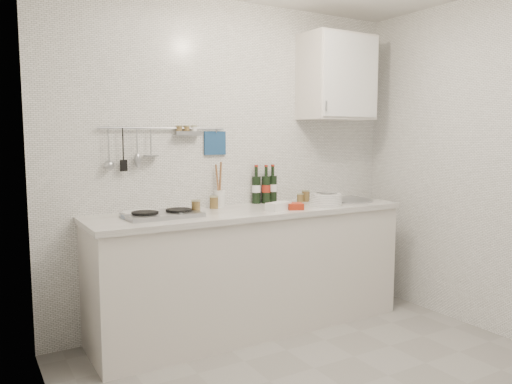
# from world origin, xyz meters

# --- Properties ---
(back_wall) EXTENTS (3.00, 0.02, 2.50)m
(back_wall) POSITION_xyz_m (0.00, 1.40, 1.25)
(back_wall) COLOR silver
(back_wall) RESTS_ON floor
(wall_left) EXTENTS (0.02, 2.80, 2.50)m
(wall_left) POSITION_xyz_m (-1.50, 0.00, 1.25)
(wall_left) COLOR silver
(wall_left) RESTS_ON floor
(counter) EXTENTS (2.44, 0.64, 0.96)m
(counter) POSITION_xyz_m (0.01, 1.10, 0.43)
(counter) COLOR silver
(counter) RESTS_ON floor
(wall_rail) EXTENTS (0.98, 0.09, 0.34)m
(wall_rail) POSITION_xyz_m (-0.60, 1.37, 1.43)
(wall_rail) COLOR #93969B
(wall_rail) RESTS_ON back_wall
(wall_cabinet) EXTENTS (0.60, 0.38, 0.70)m
(wall_cabinet) POSITION_xyz_m (0.90, 1.22, 1.95)
(wall_cabinet) COLOR silver
(wall_cabinet) RESTS_ON back_wall
(plate_stack_hob) EXTENTS (0.27, 0.27, 0.03)m
(plate_stack_hob) POSITION_xyz_m (-0.83, 1.18, 0.94)
(plate_stack_hob) COLOR #466D9E
(plate_stack_hob) RESTS_ON counter
(plate_stack_sink) EXTENTS (0.29, 0.27, 0.09)m
(plate_stack_sink) POSITION_xyz_m (0.64, 1.01, 0.96)
(plate_stack_sink) COLOR white
(plate_stack_sink) RESTS_ON counter
(wine_bottles) EXTENTS (0.22, 0.11, 0.31)m
(wine_bottles) POSITION_xyz_m (0.27, 1.34, 1.07)
(wine_bottles) COLOR black
(wine_bottles) RESTS_ON counter
(butter_dish) EXTENTS (0.21, 0.15, 0.06)m
(butter_dish) POSITION_xyz_m (0.14, 0.95, 0.95)
(butter_dish) COLOR white
(butter_dish) RESTS_ON counter
(strawberry_punnet) EXTENTS (0.14, 0.14, 0.05)m
(strawberry_punnet) POSITION_xyz_m (0.27, 0.92, 0.94)
(strawberry_punnet) COLOR #B02B13
(strawberry_punnet) RESTS_ON counter
(utensil_crock) EXTENTS (0.08, 0.08, 0.35)m
(utensil_crock) POSITION_xyz_m (-0.15, 1.34, 1.00)
(utensil_crock) COLOR white
(utensil_crock) RESTS_ON counter
(jar_a) EXTENTS (0.07, 0.07, 0.10)m
(jar_a) POSITION_xyz_m (-0.23, 1.27, 0.97)
(jar_a) COLOR brown
(jar_a) RESTS_ON counter
(jar_b) EXTENTS (0.07, 0.07, 0.09)m
(jar_b) POSITION_xyz_m (0.61, 1.25, 0.97)
(jar_b) COLOR brown
(jar_b) RESTS_ON counter
(jar_c) EXTENTS (0.06, 0.06, 0.07)m
(jar_c) POSITION_xyz_m (0.54, 1.23, 0.96)
(jar_c) COLOR brown
(jar_c) RESTS_ON counter
(jar_d) EXTENTS (0.06, 0.06, 0.10)m
(jar_d) POSITION_xyz_m (-0.45, 1.10, 0.97)
(jar_d) COLOR brown
(jar_d) RESTS_ON counter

